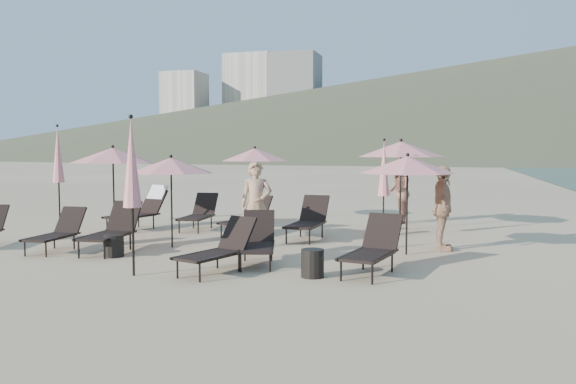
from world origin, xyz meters
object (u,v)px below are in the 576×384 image
(lounger_7, at_px, (199,213))
(side_table_0, at_px, (114,246))
(lounger_5, at_px, (373,247))
(umbrella_closed_2, at_px, (58,155))
(lounger_8, at_px, (248,217))
(umbrella_open_2, at_px, (408,165))
(lounger_6, at_px, (141,208))
(umbrella_open_1, at_px, (171,166))
(lounger_9, at_px, (308,220))
(lounger_4, at_px, (257,240))
(beachgoer_b, at_px, (398,192))
(umbrella_closed_0, at_px, (132,164))
(beachgoer_c, at_px, (443,208))
(umbrella_open_3, at_px, (255,155))
(lounger_2, at_px, (112,229))
(umbrella_open_4, at_px, (401,149))
(umbrella_open_0, at_px, (113,155))
(umbrella_closed_1, at_px, (384,169))
(side_table_1, at_px, (312,263))
(lounger_1, at_px, (57,231))
(lounger_3, at_px, (219,248))
(beachgoer_a, at_px, (256,205))

(lounger_7, distance_m, side_table_0, 4.07)
(lounger_5, height_order, umbrella_closed_2, umbrella_closed_2)
(lounger_8, distance_m, umbrella_open_2, 4.59)
(lounger_8, bearing_deg, lounger_6, -171.40)
(lounger_8, xyz_separation_m, umbrella_open_1, (-0.87, -2.28, 1.32))
(lounger_6, height_order, lounger_9, lounger_6)
(lounger_4, height_order, beachgoer_b, beachgoer_b)
(umbrella_closed_0, distance_m, beachgoer_c, 6.35)
(lounger_8, relative_size, umbrella_open_3, 0.77)
(lounger_2, height_order, umbrella_open_4, umbrella_open_4)
(umbrella_open_4, relative_size, umbrella_closed_2, 0.85)
(beachgoer_c, bearing_deg, umbrella_open_2, 130.94)
(lounger_5, bearing_deg, umbrella_open_1, 173.75)
(umbrella_open_0, distance_m, beachgoer_c, 7.99)
(lounger_9, xyz_separation_m, umbrella_closed_1, (1.68, 0.62, 1.19))
(umbrella_open_1, xyz_separation_m, beachgoer_b, (4.22, 5.61, -0.85))
(umbrella_open_0, relative_size, side_table_1, 4.83)
(umbrella_open_0, height_order, umbrella_open_1, umbrella_open_0)
(lounger_5, relative_size, umbrella_closed_1, 0.74)
(lounger_1, distance_m, lounger_3, 4.20)
(umbrella_open_2, xyz_separation_m, umbrella_closed_0, (-4.16, -3.28, 0.06))
(lounger_2, height_order, umbrella_open_3, umbrella_open_3)
(lounger_8, height_order, side_table_1, lounger_8)
(lounger_4, xyz_separation_m, umbrella_closed_2, (-7.17, 3.47, 1.54))
(lounger_7, relative_size, umbrella_closed_0, 0.63)
(beachgoer_a, bearing_deg, lounger_9, 44.71)
(lounger_8, relative_size, umbrella_open_2, 0.85)
(lounger_7, xyz_separation_m, beachgoer_b, (4.93, 2.85, 0.48))
(side_table_1, bearing_deg, umbrella_closed_1, 82.83)
(lounger_1, bearing_deg, lounger_9, 28.99)
(beachgoer_a, bearing_deg, lounger_7, 118.17)
(beachgoer_b, height_order, beachgoer_c, beachgoer_b)
(lounger_8, distance_m, umbrella_open_3, 3.16)
(lounger_5, distance_m, umbrella_closed_0, 4.24)
(lounger_2, height_order, umbrella_open_0, umbrella_open_0)
(lounger_2, distance_m, side_table_0, 0.65)
(lounger_2, relative_size, lounger_9, 1.02)
(lounger_8, relative_size, umbrella_open_1, 0.87)
(side_table_1, relative_size, beachgoer_b, 0.25)
(umbrella_closed_1, bearing_deg, lounger_4, -116.17)
(umbrella_open_4, relative_size, side_table_1, 5.21)
(lounger_1, xyz_separation_m, lounger_7, (1.38, 3.83, 0.03))
(lounger_6, xyz_separation_m, umbrella_open_0, (-0.07, -1.14, 1.43))
(lounger_2, distance_m, umbrella_open_3, 6.04)
(lounger_3, distance_m, umbrella_open_2, 4.16)
(umbrella_open_1, height_order, umbrella_open_3, umbrella_open_3)
(lounger_5, relative_size, lounger_6, 0.90)
(side_table_0, bearing_deg, beachgoer_c, 23.00)
(lounger_5, xyz_separation_m, beachgoer_c, (1.06, 2.67, 0.45))
(lounger_4, relative_size, lounger_6, 0.89)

